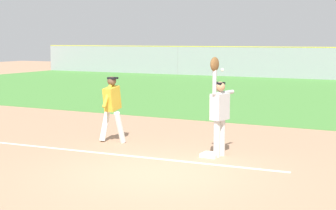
{
  "coord_description": "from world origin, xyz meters",
  "views": [
    {
      "loc": [
        4.76,
        -8.89,
        2.67
      ],
      "look_at": [
        -0.94,
        2.43,
        1.05
      ],
      "focal_mm": 55.18,
      "sensor_mm": 36.0,
      "label": 1
    }
  ],
  "objects": [
    {
      "name": "ground_plane",
      "position": [
        0.0,
        0.0,
        0.0
      ],
      "size": [
        80.88,
        80.88,
        0.0
      ],
      "primitive_type": "plane",
      "color": "tan"
    },
    {
      "name": "parked_car_black",
      "position": [
        -6.89,
        30.27,
        0.67
      ],
      "size": [
        4.41,
        2.14,
        1.25
      ],
      "rotation": [
        0.0,
        0.0,
        -0.01
      ],
      "color": "black",
      "rests_on": "ground_plane"
    },
    {
      "name": "parked_car_white",
      "position": [
        -1.24,
        30.28,
        0.67
      ],
      "size": [
        4.46,
        2.23,
        1.25
      ],
      "rotation": [
        0.0,
        0.0,
        -0.03
      ],
      "color": "white",
      "rests_on": "ground_plane"
    },
    {
      "name": "fielder",
      "position": [
        0.59,
        1.99,
        1.12
      ],
      "size": [
        0.35,
        0.89,
        2.28
      ],
      "rotation": [
        0.0,
        0.0,
        2.91
      ],
      "color": "silver",
      "rests_on": "ground_plane"
    },
    {
      "name": "baseball",
      "position": [
        0.65,
        1.98,
        1.99
      ],
      "size": [
        0.07,
        0.07,
        0.07
      ],
      "primitive_type": "sphere",
      "color": "white"
    },
    {
      "name": "first_base",
      "position": [
        0.42,
        1.88,
        0.04
      ],
      "size": [
        0.38,
        0.38,
        0.08
      ],
      "primitive_type": "cube",
      "rotation": [
        0.0,
        0.0,
        -0.0
      ],
      "color": "white",
      "rests_on": "ground_plane"
    },
    {
      "name": "chalk_foul_line",
      "position": [
        -3.58,
        0.98,
        0.0
      ],
      "size": [
        11.99,
        0.7,
        0.01
      ],
      "primitive_type": "cube",
      "rotation": [
        0.0,
        0.0,
        0.05
      ],
      "color": "white",
      "rests_on": "ground_plane"
    },
    {
      "name": "runner",
      "position": [
        -2.47,
        2.26,
        1.0
      ],
      "size": [
        0.71,
        0.84,
        1.72
      ],
      "rotation": [
        0.0,
        0.0,
        0.0
      ],
      "color": "white",
      "rests_on": "ground_plane"
    },
    {
      "name": "outfield_grass",
      "position": [
        0.0,
        16.45,
        0.01
      ],
      "size": [
        48.5,
        19.74,
        0.01
      ],
      "primitive_type": "cube",
      "color": "#478438",
      "rests_on": "ground_plane"
    }
  ]
}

